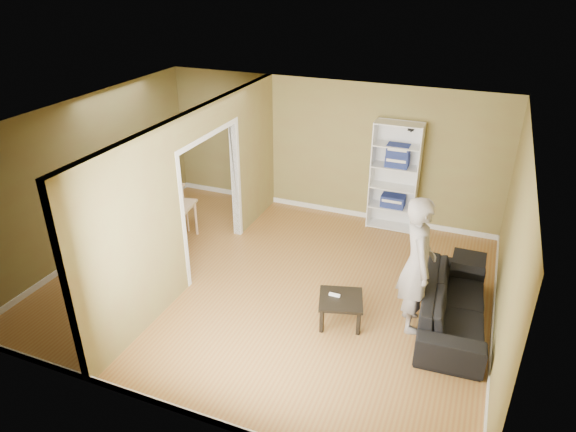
{
  "coord_description": "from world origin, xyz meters",
  "views": [
    {
      "loc": [
        2.73,
        -6.1,
        4.5
      ],
      "look_at": [
        0.2,
        0.2,
        1.1
      ],
      "focal_mm": 32.0,
      "sensor_mm": 36.0,
      "label": 1
    }
  ],
  "objects_px": {
    "coffee_table": "(341,302)",
    "dining_table": "(160,209)",
    "person": "(419,254)",
    "chair_near": "(145,231)",
    "sofa": "(454,299)",
    "bookshelf": "(395,176)",
    "chair_far": "(183,203)",
    "chair_left": "(127,208)"
  },
  "relations": [
    {
      "from": "sofa",
      "to": "coffee_table",
      "type": "bearing_deg",
      "value": 107.16
    },
    {
      "from": "person",
      "to": "chair_near",
      "type": "bearing_deg",
      "value": 69.27
    },
    {
      "from": "chair_near",
      "to": "chair_far",
      "type": "height_order",
      "value": "chair_far"
    },
    {
      "from": "chair_near",
      "to": "coffee_table",
      "type": "bearing_deg",
      "value": -6.9
    },
    {
      "from": "sofa",
      "to": "bookshelf",
      "type": "relative_size",
      "value": 1.07
    },
    {
      "from": "person",
      "to": "bookshelf",
      "type": "bearing_deg",
      "value": -1.8
    },
    {
      "from": "person",
      "to": "sofa",
      "type": "bearing_deg",
      "value": -85.59
    },
    {
      "from": "coffee_table",
      "to": "chair_far",
      "type": "bearing_deg",
      "value": 155.04
    },
    {
      "from": "bookshelf",
      "to": "chair_far",
      "type": "relative_size",
      "value": 2.07
    },
    {
      "from": "chair_left",
      "to": "sofa",
      "type": "bearing_deg",
      "value": 77.1
    },
    {
      "from": "bookshelf",
      "to": "chair_near",
      "type": "height_order",
      "value": "bookshelf"
    },
    {
      "from": "coffee_table",
      "to": "dining_table",
      "type": "bearing_deg",
      "value": 163.55
    },
    {
      "from": "bookshelf",
      "to": "chair_left",
      "type": "bearing_deg",
      "value": -155.49
    },
    {
      "from": "person",
      "to": "chair_left",
      "type": "xyz_separation_m",
      "value": [
        -5.29,
        0.8,
        -0.65
      ]
    },
    {
      "from": "sofa",
      "to": "dining_table",
      "type": "bearing_deg",
      "value": 80.47
    },
    {
      "from": "sofa",
      "to": "chair_left",
      "type": "bearing_deg",
      "value": 80.73
    },
    {
      "from": "sofa",
      "to": "chair_left",
      "type": "xyz_separation_m",
      "value": [
        -5.82,
        0.58,
        0.07
      ]
    },
    {
      "from": "sofa",
      "to": "person",
      "type": "relative_size",
      "value": 0.96
    },
    {
      "from": "person",
      "to": "bookshelf",
      "type": "distance_m",
      "value": 2.95
    },
    {
      "from": "bookshelf",
      "to": "coffee_table",
      "type": "distance_m",
      "value": 3.21
    },
    {
      "from": "coffee_table",
      "to": "chair_far",
      "type": "distance_m",
      "value": 3.9
    },
    {
      "from": "bookshelf",
      "to": "dining_table",
      "type": "relative_size",
      "value": 1.82
    },
    {
      "from": "bookshelf",
      "to": "coffee_table",
      "type": "height_order",
      "value": "bookshelf"
    },
    {
      "from": "person",
      "to": "chair_far",
      "type": "relative_size",
      "value": 2.31
    },
    {
      "from": "dining_table",
      "to": "chair_far",
      "type": "bearing_deg",
      "value": 82.81
    },
    {
      "from": "chair_near",
      "to": "bookshelf",
      "type": "bearing_deg",
      "value": 37.57
    },
    {
      "from": "chair_left",
      "to": "dining_table",
      "type": "bearing_deg",
      "value": 78.8
    },
    {
      "from": "bookshelf",
      "to": "chair_far",
      "type": "bearing_deg",
      "value": -157.31
    },
    {
      "from": "person",
      "to": "chair_left",
      "type": "bearing_deg",
      "value": 62.74
    },
    {
      "from": "chair_far",
      "to": "chair_left",
      "type": "bearing_deg",
      "value": 25.79
    },
    {
      "from": "dining_table",
      "to": "chair_near",
      "type": "height_order",
      "value": "chair_near"
    },
    {
      "from": "sofa",
      "to": "bookshelf",
      "type": "bearing_deg",
      "value": 24.34
    },
    {
      "from": "coffee_table",
      "to": "person",
      "type": "bearing_deg",
      "value": 19.4
    },
    {
      "from": "bookshelf",
      "to": "dining_table",
      "type": "bearing_deg",
      "value": -150.39
    },
    {
      "from": "sofa",
      "to": "person",
      "type": "xyz_separation_m",
      "value": [
        -0.52,
        -0.22,
        0.71
      ]
    },
    {
      "from": "chair_near",
      "to": "chair_far",
      "type": "distance_m",
      "value": 1.16
    },
    {
      "from": "bookshelf",
      "to": "chair_near",
      "type": "bearing_deg",
      "value": -143.28
    },
    {
      "from": "sofa",
      "to": "chair_left",
      "type": "relative_size",
      "value": 2.26
    },
    {
      "from": "dining_table",
      "to": "chair_left",
      "type": "xyz_separation_m",
      "value": [
        -0.78,
        0.05,
        -0.14
      ]
    },
    {
      "from": "sofa",
      "to": "chair_near",
      "type": "distance_m",
      "value": 4.95
    },
    {
      "from": "dining_table",
      "to": "chair_near",
      "type": "bearing_deg",
      "value": -81.73
    },
    {
      "from": "person",
      "to": "dining_table",
      "type": "relative_size",
      "value": 2.03
    }
  ]
}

